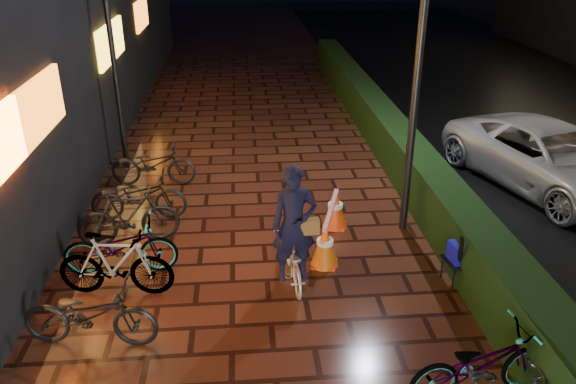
{
  "coord_description": "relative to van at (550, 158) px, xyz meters",
  "views": [
    {
      "loc": [
        -0.31,
        -5.34,
        5.12
      ],
      "look_at": [
        0.42,
        3.18,
        1.1
      ],
      "focal_mm": 35.0,
      "sensor_mm": 36.0,
      "label": 1
    }
  ],
  "objects": [
    {
      "name": "lamp_post_sf",
      "position": [
        -9.29,
        2.07,
        1.87
      ],
      "size": [
        0.45,
        0.14,
        4.67
      ],
      "color": "black",
      "rests_on": "ground"
    },
    {
      "name": "hedge",
      "position": [
        -2.91,
        2.73,
        -0.2
      ],
      "size": [
        0.7,
        20.0,
        1.0
      ],
      "primitive_type": "cube",
      "color": "black",
      "rests_on": "ground"
    },
    {
      "name": "van",
      "position": [
        0.0,
        0.0,
        0.0
      ],
      "size": [
        3.66,
        5.42,
        1.38
      ],
      "primitive_type": "imported",
      "rotation": [
        0.0,
        0.0,
        0.3
      ],
      "color": "#ABACB0",
      "rests_on": "ground"
    },
    {
      "name": "traffic_barrier",
      "position": [
        -5.03,
        -2.0,
        -0.33
      ],
      "size": [
        0.89,
        1.82,
        0.74
      ],
      "color": "#DC590B",
      "rests_on": "ground"
    },
    {
      "name": "cart_assembly",
      "position": [
        -3.18,
        -3.38,
        -0.17
      ],
      "size": [
        0.61,
        0.64,
        1.03
      ],
      "color": "black",
      "rests_on": "ground"
    },
    {
      "name": "parked_bikes_storefront",
      "position": [
        -8.55,
        -1.91,
        -0.2
      ],
      "size": [
        2.02,
        6.07,
        1.06
      ],
      "color": "black",
      "rests_on": "ground"
    },
    {
      "name": "cyclist",
      "position": [
        -5.8,
        -3.14,
        0.05
      ],
      "size": [
        0.74,
        1.43,
        2.01
      ],
      "color": "silver",
      "rests_on": "ground"
    },
    {
      "name": "lamp_post_hedge",
      "position": [
        -3.57,
        -1.51,
        2.18
      ],
      "size": [
        0.49,
        0.26,
        5.23
      ],
      "color": "black",
      "rests_on": "ground"
    },
    {
      "name": "parked_bikes_hedge",
      "position": [
        -3.89,
        -6.05,
        -0.19
      ],
      "size": [
        1.98,
        1.47,
        1.06
      ],
      "color": "black",
      "rests_on": "ground"
    },
    {
      "name": "ground",
      "position": [
        -6.21,
        -5.27,
        -0.7
      ],
      "size": [
        80.0,
        80.0,
        0.0
      ],
      "primitive_type": "plane",
      "color": "#381911",
      "rests_on": "ground"
    }
  ]
}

